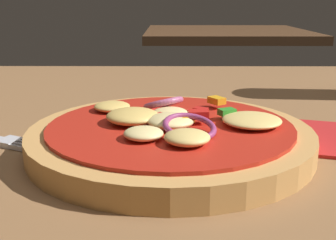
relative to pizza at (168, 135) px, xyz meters
The scene contains 3 objects.
dining_table 0.03m from the pizza, 88.10° to the right, with size 1.46×0.94×0.03m.
pizza is the anchor object (origin of this frame).
background_table 1.46m from the pizza, 80.97° to the left, with size 0.65×0.63×0.03m.
Camera 1 is at (0.00, -0.33, 0.16)m, focal length 45.55 mm.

